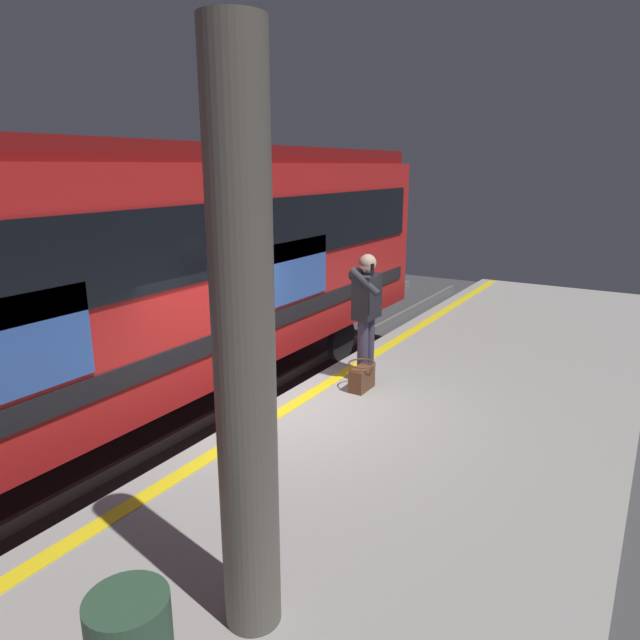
{
  "coord_description": "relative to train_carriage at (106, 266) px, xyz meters",
  "views": [
    {
      "loc": [
        5.21,
        3.83,
        3.72
      ],
      "look_at": [
        -0.59,
        0.3,
        1.88
      ],
      "focal_mm": 32.2,
      "sensor_mm": 36.0,
      "label": 1
    }
  ],
  "objects": [
    {
      "name": "ground_plane",
      "position": [
        -0.38,
        2.35,
        -2.45
      ],
      "size": [
        26.67,
        26.67,
        0.0
      ],
      "primitive_type": "plane",
      "color": "#3D3D3F"
    },
    {
      "name": "platform",
      "position": [
        -0.38,
        4.27,
        -1.96
      ],
      "size": [
        17.78,
        3.85,
        0.98
      ],
      "primitive_type": "cube",
      "color": "gray",
      "rests_on": "ground"
    },
    {
      "name": "safety_line",
      "position": [
        -0.38,
        2.65,
        -1.47
      ],
      "size": [
        17.42,
        0.16,
        0.01
      ],
      "primitive_type": "cube",
      "color": "yellow",
      "rests_on": "platform"
    },
    {
      "name": "track_rail_near",
      "position": [
        -0.38,
        0.71,
        -2.37
      ],
      "size": [
        23.11,
        0.08,
        0.16
      ],
      "primitive_type": "cube",
      "color": "slate",
      "rests_on": "ground"
    },
    {
      "name": "track_rail_far",
      "position": [
        -0.38,
        -0.72,
        -2.37
      ],
      "size": [
        23.11,
        0.08,
        0.16
      ],
      "primitive_type": "cube",
      "color": "slate",
      "rests_on": "ground"
    },
    {
      "name": "train_carriage",
      "position": [
        0.0,
        0.0,
        0.0
      ],
      "size": [
        12.67,
        3.06,
        3.82
      ],
      "color": "red",
      "rests_on": "ground"
    },
    {
      "name": "passenger",
      "position": [
        -1.57,
        2.98,
        -0.49
      ],
      "size": [
        0.57,
        0.55,
        1.67
      ],
      "color": "#383347",
      "rests_on": "platform"
    },
    {
      "name": "handbag",
      "position": [
        -1.22,
        3.12,
        -1.31
      ],
      "size": [
        0.39,
        0.35,
        0.36
      ],
      "color": "#59331E",
      "rests_on": "platform"
    },
    {
      "name": "station_column",
      "position": [
        2.5,
        4.27,
        0.24
      ],
      "size": [
        0.35,
        0.35,
        3.43
      ],
      "primitive_type": "cylinder",
      "color": "#59544C",
      "rests_on": "platform"
    }
  ]
}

